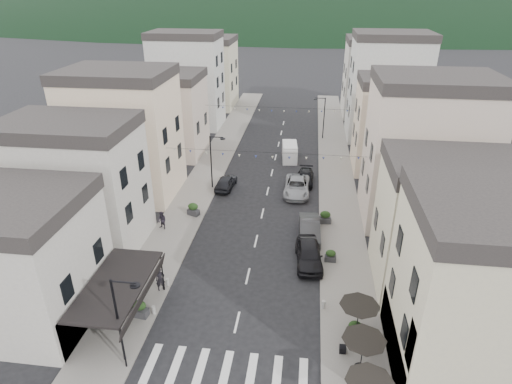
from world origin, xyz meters
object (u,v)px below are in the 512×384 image
Objects in this scene: parked_car_a at (309,254)px; parked_car_c at (297,186)px; delivery_van at (290,151)px; pedestrian_b at (162,220)px; pedestrian_a at (160,279)px; parked_car_d at (305,178)px; parked_car_b at (310,229)px; parked_car_e at (226,182)px.

parked_car_a is 12.68m from parked_car_c.
delivery_van is 21.52m from pedestrian_b.
pedestrian_a is (-9.12, -17.43, 0.24)m from parked_car_c.
parked_car_d is 17.31m from pedestrian_b.
pedestrian_b is (-13.26, -0.38, 0.15)m from parked_car_b.
delivery_van is 2.74× the size of pedestrian_b.
parked_car_d is 7.30m from delivery_van.
parked_car_c is at bearing -87.46° from delivery_van.
parked_car_b is 2.93× the size of pedestrian_b.
parked_car_c is at bearing -105.93° from parked_car_d.
parked_car_a is at bearing -83.14° from parked_car_c.
delivery_van is (-2.79, 22.31, 0.21)m from parked_car_a.
pedestrian_a reaches higher than parked_car_a.
pedestrian_b is at bearing -142.23° from parked_car_c.
pedestrian_a is at bearing 91.00° from parked_car_e.
pedestrian_b is at bearing -135.67° from parked_car_d.
parked_car_c is at bearing 96.30° from parked_car_b.
pedestrian_a is 8.76m from pedestrian_b.
parked_car_c is 3.11× the size of pedestrian_a.
parked_car_c is 3.36× the size of pedestrian_b.
parked_car_b is 11.48m from parked_car_d.
parked_car_b is at bearing 84.80° from parked_car_a.
parked_car_b is 1.17× the size of parked_car_e.
parked_car_a reaches higher than parked_car_c.
pedestrian_a is (-10.61, -4.83, 0.18)m from parked_car_a.
parked_car_e is at bearing 132.28° from parked_car_b.
parked_car_b is at bearing 6.89° from pedestrian_a.
parked_car_b is at bearing -80.18° from parked_car_c.
pedestrian_a reaches higher than pedestrian_b.
parked_car_d is (0.85, 2.75, -0.14)m from parked_car_c.
delivery_van is at bearing 91.94° from parked_car_a.
parked_car_e is 17.76m from pedestrian_a.
pedestrian_b is at bearing 159.98° from parked_car_a.
delivery_van is 2.54× the size of pedestrian_a.
pedestrian_a is at bearing -117.52° from parked_car_c.
delivery_van is (-1.30, 9.71, 0.27)m from parked_car_c.
parked_car_c is 1.23× the size of delivery_van.
pedestrian_a reaches higher than parked_car_d.
parked_car_d is (-0.64, 11.46, -0.17)m from parked_car_b.
delivery_van is at bearing 95.21° from parked_car_b.
delivery_van is (-2.15, 6.96, 0.41)m from parked_car_d.
pedestrian_a is at bearing -115.13° from parked_car_d.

